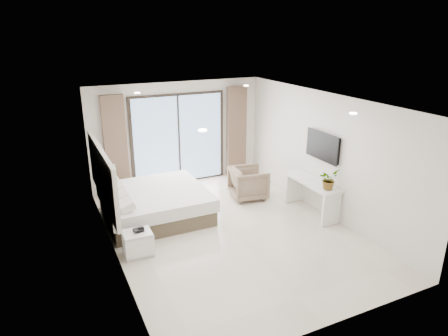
{
  "coord_description": "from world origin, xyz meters",
  "views": [
    {
      "loc": [
        -3.26,
        -6.6,
        3.96
      ],
      "look_at": [
        0.06,
        0.4,
        1.24
      ],
      "focal_mm": 32.0,
      "sensor_mm": 36.0,
      "label": 1
    }
  ],
  "objects": [
    {
      "name": "room_shell",
      "position": [
        -0.2,
        0.88,
        1.58
      ],
      "size": [
        4.62,
        6.22,
        2.72
      ],
      "color": "silver",
      "rests_on": "ground"
    },
    {
      "name": "nightstand",
      "position": [
        -1.93,
        -0.1,
        0.23
      ],
      "size": [
        0.53,
        0.44,
        0.46
      ],
      "rotation": [
        0.0,
        0.0,
        -0.04
      ],
      "color": "white",
      "rests_on": "ground"
    },
    {
      "name": "phone",
      "position": [
        -1.9,
        -0.1,
        0.5
      ],
      "size": [
        0.2,
        0.16,
        0.06
      ],
      "primitive_type": "cube",
      "rotation": [
        0.0,
        0.0,
        0.17
      ],
      "color": "black",
      "rests_on": "nightstand"
    },
    {
      "name": "armchair",
      "position": [
        1.17,
        1.35,
        0.42
      ],
      "size": [
        0.88,
        0.92,
        0.84
      ],
      "primitive_type": "imported",
      "rotation": [
        0.0,
        0.0,
        1.42
      ],
      "color": "#837256",
      "rests_on": "ground"
    },
    {
      "name": "console_desk",
      "position": [
        2.04,
        -0.01,
        0.56
      ],
      "size": [
        0.47,
        1.5,
        0.77
      ],
      "color": "white",
      "rests_on": "ground"
    },
    {
      "name": "plant",
      "position": [
        2.04,
        -0.52,
        0.94
      ],
      "size": [
        0.51,
        0.54,
        0.34
      ],
      "primitive_type": "imported",
      "rotation": [
        0.0,
        0.0,
        0.31
      ],
      "color": "#33662D",
      "rests_on": "console_desk"
    },
    {
      "name": "ground",
      "position": [
        0.0,
        0.0,
        0.0
      ],
      "size": [
        6.2,
        6.2,
        0.0
      ],
      "primitive_type": "plane",
      "color": "beige",
      "rests_on": "ground"
    },
    {
      "name": "bed",
      "position": [
        -1.21,
        1.3,
        0.32
      ],
      "size": [
        2.19,
        2.09,
        0.75
      ],
      "color": "brown",
      "rests_on": "ground"
    }
  ]
}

